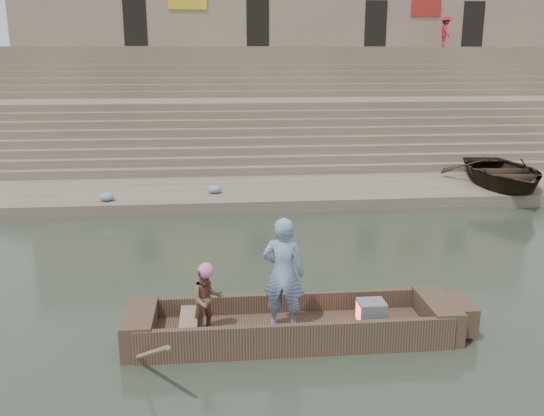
{
  "coord_description": "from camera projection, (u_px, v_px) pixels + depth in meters",
  "views": [
    {
      "loc": [
        -4.62,
        -10.99,
        4.68
      ],
      "look_at": [
        -3.39,
        1.45,
        1.4
      ],
      "focal_mm": 38.12,
      "sensor_mm": 36.0,
      "label": 1
    }
  ],
  "objects": [
    {
      "name": "building_wall",
      "position": [
        287.0,
        42.0,
        36.29
      ],
      "size": [
        32.0,
        5.07,
        11.2
      ],
      "color": "gray",
      "rests_on": "ground"
    },
    {
      "name": "rowing_man",
      "position": [
        207.0,
        299.0,
        9.56
      ],
      "size": [
        0.65,
        0.56,
        1.13
      ],
      "primitive_type": "imported",
      "rotation": [
        0.0,
        0.0,
        0.27
      ],
      "color": "#21653E",
      "rests_on": "main_rowboat"
    },
    {
      "name": "standing_man",
      "position": [
        283.0,
        274.0,
        9.6
      ],
      "size": [
        0.8,
        0.63,
        1.94
      ],
      "primitive_type": "imported",
      "rotation": [
        0.0,
        0.0,
        2.88
      ],
      "color": "navy",
      "rests_on": "main_rowboat"
    },
    {
      "name": "television",
      "position": [
        371.0,
        312.0,
        9.93
      ],
      "size": [
        0.46,
        0.42,
        0.4
      ],
      "color": "slate",
      "rests_on": "main_rowboat"
    },
    {
      "name": "mid_landing",
      "position": [
        315.0,
        130.0,
        26.77
      ],
      "size": [
        32.0,
        3.0,
        2.8
      ],
      "primitive_type": "cube",
      "color": "#81705C",
      "rests_on": "ground"
    },
    {
      "name": "pedestrian",
      "position": [
        445.0,
        32.0,
        33.42
      ],
      "size": [
        0.75,
        1.19,
        1.76
      ],
      "primitive_type": "imported",
      "rotation": [
        0.0,
        0.0,
        1.48
      ],
      "color": "maroon",
      "rests_on": "upper_landing"
    },
    {
      "name": "lower_landing",
      "position": [
        351.0,
        191.0,
        19.86
      ],
      "size": [
        32.0,
        4.0,
        0.4
      ],
      "primitive_type": "cube",
      "color": "#81705C",
      "rests_on": "ground"
    },
    {
      "name": "ghat_steps",
      "position": [
        309.0,
        118.0,
        28.3
      ],
      "size": [
        32.0,
        11.0,
        5.2
      ],
      "color": "#81705C",
      "rests_on": "ground"
    },
    {
      "name": "main_rowboat",
      "position": [
        292.0,
        332.0,
        9.88
      ],
      "size": [
        5.0,
        1.3,
        0.22
      ],
      "primitive_type": "cube",
      "color": "brown",
      "rests_on": "ground"
    },
    {
      "name": "upper_landing",
      "position": [
        295.0,
        94.0,
        33.2
      ],
      "size": [
        32.0,
        3.0,
        5.2
      ],
      "primitive_type": "cube",
      "color": "#81705C",
      "rests_on": "ground"
    },
    {
      "name": "ground",
      "position": [
        438.0,
        285.0,
        12.21
      ],
      "size": [
        120.0,
        120.0,
        0.0
      ],
      "primitive_type": "plane",
      "color": "#262E22",
      "rests_on": "ground"
    },
    {
      "name": "cloth_bundles",
      "position": [
        162.0,
        193.0,
        18.18
      ],
      "size": [
        3.74,
        1.17,
        0.26
      ],
      "color": "#3F5999",
      "rests_on": "lower_landing"
    },
    {
      "name": "beached_rowboat",
      "position": [
        502.0,
        172.0,
        19.67
      ],
      "size": [
        3.79,
        4.98,
        0.96
      ],
      "primitive_type": "imported",
      "rotation": [
        0.0,
        0.0,
        -0.1
      ],
      "color": "#2D2116",
      "rests_on": "lower_landing"
    },
    {
      "name": "rowboat_trim",
      "position": [
        304.0,
        321.0,
        9.85
      ],
      "size": [
        6.04,
        2.63,
        1.81
      ],
      "color": "brown",
      "rests_on": "ground"
    }
  ]
}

